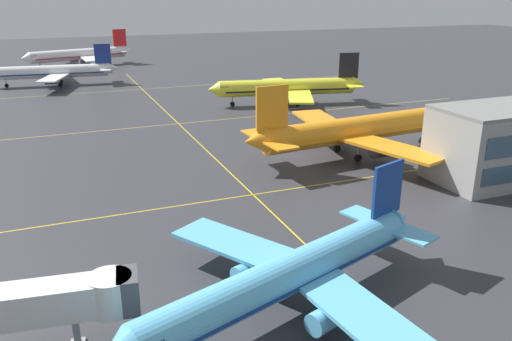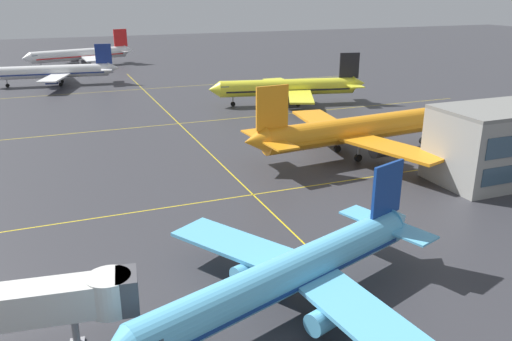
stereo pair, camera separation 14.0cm
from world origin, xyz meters
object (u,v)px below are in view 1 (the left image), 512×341
airliner_front_gate (291,274)px  airliner_far_left_stand (54,72)px  jet_bridge (13,307)px  airliner_far_right_stand (80,55)px  airliner_second_row (356,130)px  airliner_third_row (289,87)px

airliner_front_gate → airliner_far_left_stand: airliner_far_left_stand is taller
airliner_far_left_stand → jet_bridge: (-5.93, -121.38, 0.25)m
airliner_front_gate → airliner_far_right_stand: bearing=91.9°
airliner_front_gate → airliner_second_row: 45.57m
airliner_far_left_stand → jet_bridge: bearing=-92.8°
airliner_front_gate → airliner_far_left_stand: 124.88m
airliner_front_gate → airliner_second_row: airliner_second_row is taller
airliner_front_gate → airliner_far_left_stand: (-15.18, 123.95, 0.25)m
airliner_second_row → jet_bridge: bearing=-146.6°
airliner_second_row → jet_bridge: airliner_second_row is taller
airliner_far_right_stand → airliner_front_gate: bearing=-88.1°
airliner_third_row → airliner_far_right_stand: airliner_far_right_stand is taller
airliner_far_left_stand → jet_bridge: size_ratio=1.71×
airliner_second_row → jet_bridge: size_ratio=1.96×
jet_bridge → airliner_second_row: bearing=33.4°
airliner_far_right_stand → airliner_third_row: bearing=-64.1°
airliner_front_gate → airliner_far_right_stand: size_ratio=0.84×
jet_bridge → airliner_front_gate: bearing=-7.0°
airliner_third_row → airliner_far_left_stand: bearing=136.5°
airliner_front_gate → airliner_far_right_stand: 160.56m
airliner_far_right_stand → jet_bridge: bearing=-95.7°
airliner_second_row → airliner_third_row: bearing=80.2°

